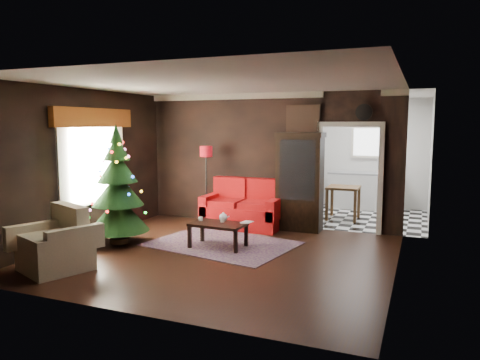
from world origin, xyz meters
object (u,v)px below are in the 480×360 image
at_px(curio_cabinet, 300,184).
at_px(christmas_tree, 118,186).
at_px(kitchen_table, 343,203).
at_px(wall_clock, 364,112).
at_px(floor_lamp, 206,186).
at_px(coffee_table, 218,235).
at_px(armchair, 55,240).
at_px(loveseat, 243,204).
at_px(teapot, 223,217).

height_order(curio_cabinet, christmas_tree, christmas_tree).
height_order(curio_cabinet, kitchen_table, curio_cabinet).
relative_size(curio_cabinet, wall_clock, 5.94).
relative_size(floor_lamp, coffee_table, 1.82).
bearing_deg(armchair, floor_lamp, 101.30).
distance_m(curio_cabinet, coffee_table, 2.21).
height_order(loveseat, teapot, loveseat).
bearing_deg(curio_cabinet, loveseat, -169.17).
distance_m(loveseat, kitchen_table, 2.45).
distance_m(curio_cabinet, wall_clock, 1.88).
bearing_deg(armchair, wall_clock, 67.89).
height_order(curio_cabinet, armchair, curio_cabinet).
xyz_separation_m(curio_cabinet, coffee_table, (-0.97, -1.85, -0.73)).
relative_size(floor_lamp, kitchen_table, 2.29).
height_order(floor_lamp, armchair, floor_lamp).
height_order(loveseat, armchair, loveseat).
xyz_separation_m(curio_cabinet, christmas_tree, (-2.74, -2.28, 0.10)).
relative_size(armchair, wall_clock, 2.90).
distance_m(coffee_table, kitchen_table, 3.66).
bearing_deg(armchair, christmas_tree, 113.59).
relative_size(loveseat, teapot, 10.18).
relative_size(armchair, coffee_table, 0.99).
xyz_separation_m(curio_cabinet, wall_clock, (1.20, 0.18, 1.43)).
bearing_deg(christmas_tree, coffee_table, 13.80).
xyz_separation_m(christmas_tree, teapot, (1.79, 0.59, -0.53)).
height_order(floor_lamp, christmas_tree, christmas_tree).
relative_size(armchair, kitchen_table, 1.24).
bearing_deg(christmas_tree, curio_cabinet, 39.80).
bearing_deg(kitchen_table, floor_lamp, -148.61).
distance_m(loveseat, curio_cabinet, 1.25).
bearing_deg(teapot, coffee_table, -100.31).
xyz_separation_m(loveseat, kitchen_table, (1.80, 1.65, -0.12)).
bearing_deg(floor_lamp, coffee_table, -57.83).
distance_m(curio_cabinet, christmas_tree, 3.56).
xyz_separation_m(armchair, coffee_table, (1.71, 2.03, -0.24)).
bearing_deg(floor_lamp, teapot, -54.48).
xyz_separation_m(armchair, wall_clock, (3.88, 4.05, 1.92)).
bearing_deg(loveseat, christmas_tree, -127.60).
bearing_deg(kitchen_table, curio_cabinet, -114.44).
distance_m(floor_lamp, wall_clock, 3.58).
relative_size(christmas_tree, kitchen_table, 2.75).
distance_m(armchair, wall_clock, 5.93).
distance_m(coffee_table, wall_clock, 3.67).
bearing_deg(armchair, teapot, 73.10).
xyz_separation_m(christmas_tree, armchair, (0.05, -1.59, -0.59)).
relative_size(christmas_tree, armchair, 2.22).
xyz_separation_m(curio_cabinet, armchair, (-2.68, -3.87, -0.49)).
height_order(curio_cabinet, floor_lamp, curio_cabinet).
xyz_separation_m(coffee_table, wall_clock, (2.17, 2.03, 2.16)).
height_order(loveseat, wall_clock, wall_clock).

